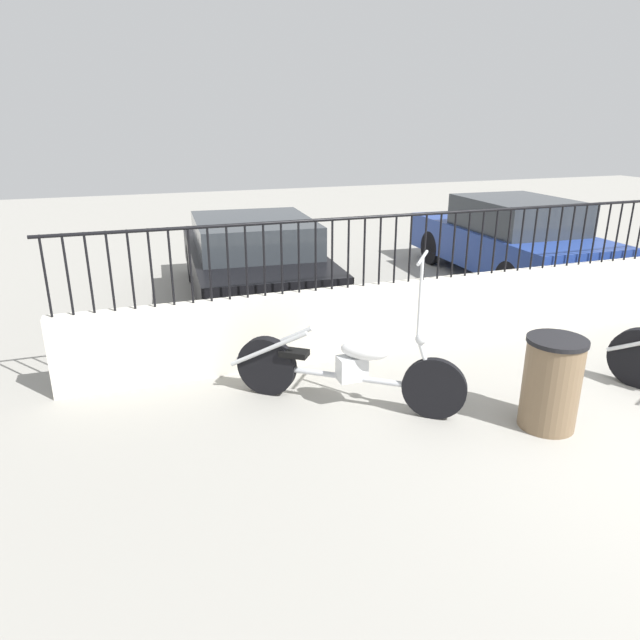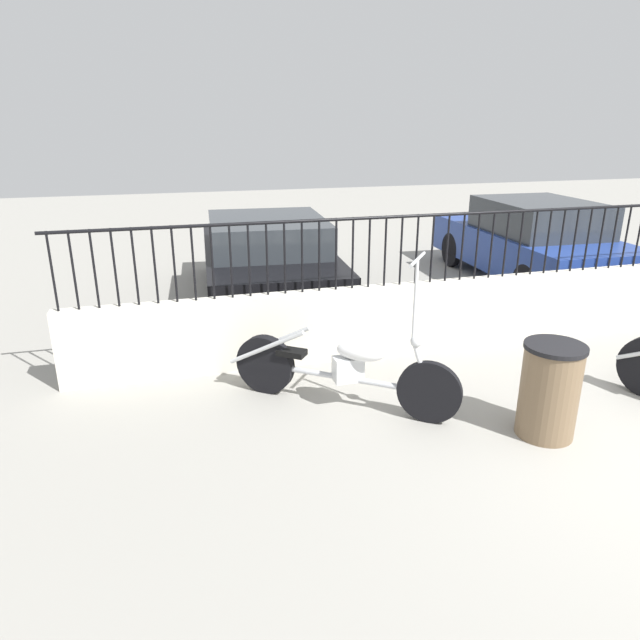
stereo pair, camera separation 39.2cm
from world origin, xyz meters
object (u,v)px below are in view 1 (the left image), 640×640
at_px(car_black, 253,259).
at_px(car_blue, 510,239).
at_px(motorcycle_silver, 336,367).
at_px(trash_bin, 551,383).

xyz_separation_m(car_black, car_blue, (4.54, -0.20, 0.05)).
relative_size(motorcycle_silver, car_black, 0.45).
bearing_deg(motorcycle_silver, trash_bin, 4.70).
relative_size(trash_bin, car_black, 0.20).
xyz_separation_m(trash_bin, car_blue, (2.90, 4.52, 0.27)).
distance_m(car_black, car_blue, 4.54).
bearing_deg(motorcycle_silver, car_blue, 74.27).
relative_size(motorcycle_silver, trash_bin, 2.27).
distance_m(trash_bin, car_black, 4.99).
bearing_deg(trash_bin, car_black, 109.15).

